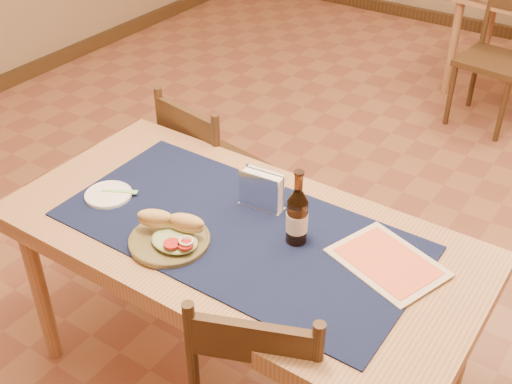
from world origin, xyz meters
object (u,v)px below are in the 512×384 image
Objects in this scene: beer_bottle at (297,216)px; chair_main_far at (215,174)px; main_table at (239,250)px; napkin_holder at (262,191)px; sandwich_plate at (171,236)px.

chair_main_far is at bearing 144.90° from beer_bottle.
main_table is 1.81× the size of chair_main_far.
beer_bottle is at bearing -25.32° from napkin_holder.
napkin_holder is at bearing -38.16° from chair_main_far.
napkin_holder is (0.54, -0.42, 0.36)m from chair_main_far.
napkin_holder is at bearing 94.03° from main_table.
main_table is 0.25m from sandwich_plate.
sandwich_plate is at bearing -144.32° from beer_bottle.
beer_bottle reaches higher than chair_main_far.
beer_bottle is at bearing 35.68° from sandwich_plate.
beer_bottle is (0.33, 0.23, 0.07)m from sandwich_plate.
napkin_holder is (-0.20, 0.09, -0.03)m from beer_bottle.
chair_main_far is at bearing 118.57° from sandwich_plate.
main_table is at bearing -46.25° from chair_main_far.
main_table is 0.82m from chair_main_far.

